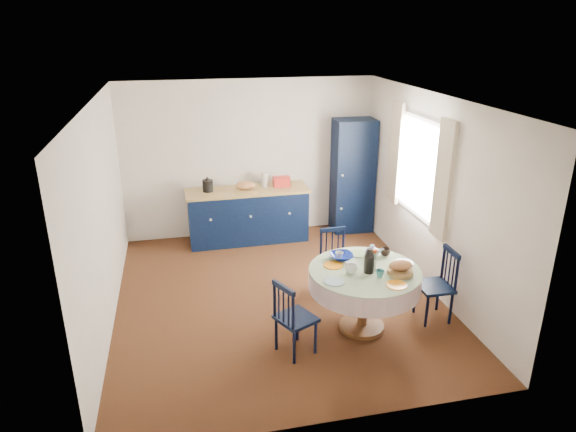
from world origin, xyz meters
name	(u,v)px	position (x,y,z in m)	size (l,w,h in m)	color
floor	(278,297)	(0.00, 0.00, 0.00)	(4.50, 4.50, 0.00)	black
ceiling	(276,99)	(0.00, 0.00, 2.50)	(4.50, 4.50, 0.00)	white
wall_back	(250,159)	(0.00, 2.25, 1.25)	(4.00, 0.02, 2.50)	white
wall_left	(102,218)	(-2.00, 0.00, 1.25)	(0.02, 4.50, 2.50)	white
wall_right	(431,194)	(2.00, 0.00, 1.25)	(0.02, 4.50, 2.50)	white
window	(419,167)	(1.95, 0.30, 1.52)	(0.10, 1.74, 1.45)	white
kitchen_counter	(248,214)	(-0.10, 1.90, 0.44)	(1.92, 0.62, 1.09)	black
pantry_cabinet	(353,176)	(1.66, 2.00, 0.93)	(0.67, 0.49, 1.86)	black
dining_table	(365,279)	(0.81, -0.91, 0.63)	(1.24, 1.24, 1.03)	brown
chair_left	(293,318)	(-0.08, -1.19, 0.43)	(0.49, 0.50, 0.85)	black
chair_far	(335,261)	(0.75, 0.01, 0.43)	(0.39, 0.37, 0.84)	black
chair_right	(438,284)	(1.72, -0.88, 0.44)	(0.38, 0.40, 0.88)	black
mug_a	(352,269)	(0.63, -0.95, 0.80)	(0.12, 0.12, 0.10)	silver
mug_b	(380,274)	(0.89, -1.11, 0.79)	(0.09, 0.09, 0.09)	#2F6F70
mug_c	(385,252)	(1.16, -0.61, 0.79)	(0.11, 0.11, 0.09)	black
mug_d	(339,256)	(0.60, -0.59, 0.79)	(0.10, 0.10, 0.09)	silver
cobalt_bowl	(341,256)	(0.63, -0.59, 0.78)	(0.26, 0.26, 0.06)	navy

